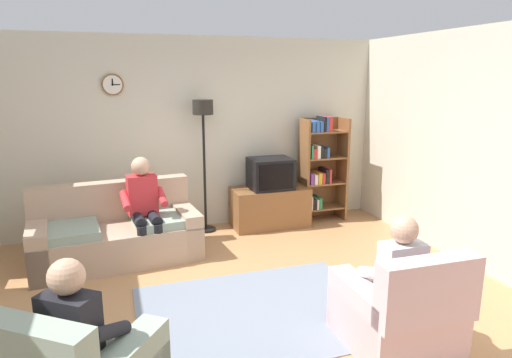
{
  "coord_description": "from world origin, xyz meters",
  "views": [
    {
      "loc": [
        -1.07,
        -3.68,
        2.16
      ],
      "look_at": [
        0.4,
        0.85,
        1.07
      ],
      "focal_mm": 31.47,
      "sensor_mm": 36.0,
      "label": 1
    }
  ],
  "objects_px": {
    "couch": "(116,235)",
    "tv": "(271,173)",
    "person_on_couch": "(144,204)",
    "tv_stand": "(270,207)",
    "bookshelf": "(320,166)",
    "person_in_right_armchair": "(394,274)",
    "person_in_left_armchair": "(82,331)",
    "floor_lamp": "(203,129)",
    "armchair_near_bookshelf": "(398,314)"
  },
  "relations": [
    {
      "from": "armchair_near_bookshelf",
      "to": "tv_stand",
      "type": "bearing_deg",
      "value": 89.19
    },
    {
      "from": "tv",
      "to": "person_in_left_armchair",
      "type": "xyz_separation_m",
      "value": [
        -2.4,
        -3.17,
        -0.19
      ]
    },
    {
      "from": "couch",
      "to": "person_on_couch",
      "type": "relative_size",
      "value": 1.6
    },
    {
      "from": "person_in_right_armchair",
      "to": "armchair_near_bookshelf",
      "type": "bearing_deg",
      "value": -90.81
    },
    {
      "from": "person_on_couch",
      "to": "tv_stand",
      "type": "bearing_deg",
      "value": 21.41
    },
    {
      "from": "couch",
      "to": "tv",
      "type": "height_order",
      "value": "tv"
    },
    {
      "from": "tv_stand",
      "to": "person_in_right_armchair",
      "type": "bearing_deg",
      "value": -90.81
    },
    {
      "from": "tv",
      "to": "armchair_near_bookshelf",
      "type": "height_order",
      "value": "tv"
    },
    {
      "from": "tv",
      "to": "person_in_right_armchair",
      "type": "relative_size",
      "value": 0.54
    },
    {
      "from": "tv_stand",
      "to": "person_on_couch",
      "type": "bearing_deg",
      "value": -158.59
    },
    {
      "from": "bookshelf",
      "to": "floor_lamp",
      "type": "relative_size",
      "value": 0.86
    },
    {
      "from": "person_on_couch",
      "to": "couch",
      "type": "bearing_deg",
      "value": 162.04
    },
    {
      "from": "couch",
      "to": "tv_stand",
      "type": "height_order",
      "value": "couch"
    },
    {
      "from": "couch",
      "to": "floor_lamp",
      "type": "relative_size",
      "value": 1.07
    },
    {
      "from": "tv_stand",
      "to": "armchair_near_bookshelf",
      "type": "xyz_separation_m",
      "value": [
        -0.04,
        -3.18,
        0.0
      ]
    },
    {
      "from": "bookshelf",
      "to": "person_on_couch",
      "type": "xyz_separation_m",
      "value": [
        -2.65,
        -0.78,
        -0.14
      ]
    },
    {
      "from": "tv",
      "to": "person_in_left_armchair",
      "type": "relative_size",
      "value": 0.54
    },
    {
      "from": "couch",
      "to": "tv",
      "type": "bearing_deg",
      "value": 15.05
    },
    {
      "from": "person_on_couch",
      "to": "person_in_right_armchair",
      "type": "distance_m",
      "value": 2.97
    },
    {
      "from": "person_on_couch",
      "to": "person_in_left_armchair",
      "type": "xyz_separation_m",
      "value": [
        -0.58,
        -2.48,
        -0.09
      ]
    },
    {
      "from": "tv_stand",
      "to": "armchair_near_bookshelf",
      "type": "distance_m",
      "value": 3.18
    },
    {
      "from": "armchair_near_bookshelf",
      "to": "person_on_couch",
      "type": "distance_m",
      "value": 3.06
    },
    {
      "from": "armchair_near_bookshelf",
      "to": "person_on_couch",
      "type": "xyz_separation_m",
      "value": [
        -1.78,
        2.46,
        0.41
      ]
    },
    {
      "from": "tv_stand",
      "to": "armchair_near_bookshelf",
      "type": "relative_size",
      "value": 1.22
    },
    {
      "from": "person_in_left_armchair",
      "to": "person_in_right_armchair",
      "type": "distance_m",
      "value": 2.36
    },
    {
      "from": "couch",
      "to": "floor_lamp",
      "type": "bearing_deg",
      "value": 29.86
    },
    {
      "from": "floor_lamp",
      "to": "person_on_couch",
      "type": "bearing_deg",
      "value": -137.54
    },
    {
      "from": "bookshelf",
      "to": "person_in_right_armchair",
      "type": "distance_m",
      "value": 3.28
    },
    {
      "from": "person_on_couch",
      "to": "person_in_left_armchair",
      "type": "bearing_deg",
      "value": -103.07
    },
    {
      "from": "person_in_left_armchair",
      "to": "bookshelf",
      "type": "bearing_deg",
      "value": 45.29
    },
    {
      "from": "bookshelf",
      "to": "floor_lamp",
      "type": "xyz_separation_m",
      "value": [
        -1.76,
        0.03,
        0.61
      ]
    },
    {
      "from": "floor_lamp",
      "to": "armchair_near_bookshelf",
      "type": "relative_size",
      "value": 2.06
    },
    {
      "from": "person_on_couch",
      "to": "person_in_right_armchair",
      "type": "height_order",
      "value": "person_on_couch"
    },
    {
      "from": "person_on_couch",
      "to": "bookshelf",
      "type": "bearing_deg",
      "value": 16.45
    },
    {
      "from": "tv",
      "to": "person_in_right_armchair",
      "type": "height_order",
      "value": "person_in_right_armchair"
    },
    {
      "from": "bookshelf",
      "to": "armchair_near_bookshelf",
      "type": "bearing_deg",
      "value": -105.06
    },
    {
      "from": "bookshelf",
      "to": "person_on_couch",
      "type": "height_order",
      "value": "bookshelf"
    },
    {
      "from": "tv_stand",
      "to": "person_in_left_armchair",
      "type": "bearing_deg",
      "value": -126.92
    },
    {
      "from": "person_in_right_armchair",
      "to": "couch",
      "type": "bearing_deg",
      "value": 130.5
    },
    {
      "from": "tv_stand",
      "to": "person_in_left_armchair",
      "type": "height_order",
      "value": "person_in_left_armchair"
    },
    {
      "from": "tv_stand",
      "to": "floor_lamp",
      "type": "bearing_deg",
      "value": 173.95
    },
    {
      "from": "armchair_near_bookshelf",
      "to": "person_in_right_armchair",
      "type": "xyz_separation_m",
      "value": [
        0.0,
        0.09,
        0.32
      ]
    },
    {
      "from": "couch",
      "to": "armchair_near_bookshelf",
      "type": "height_order",
      "value": "same"
    },
    {
      "from": "tv_stand",
      "to": "bookshelf",
      "type": "relative_size",
      "value": 0.69
    },
    {
      "from": "bookshelf",
      "to": "person_on_couch",
      "type": "bearing_deg",
      "value": -163.55
    },
    {
      "from": "couch",
      "to": "floor_lamp",
      "type": "distance_m",
      "value": 1.82
    },
    {
      "from": "bookshelf",
      "to": "floor_lamp",
      "type": "height_order",
      "value": "floor_lamp"
    },
    {
      "from": "tv_stand",
      "to": "armchair_near_bookshelf",
      "type": "height_order",
      "value": "armchair_near_bookshelf"
    },
    {
      "from": "person_in_left_armchair",
      "to": "person_in_right_armchair",
      "type": "xyz_separation_m",
      "value": [
        2.36,
        0.11,
        0.0
      ]
    },
    {
      "from": "person_in_left_armchair",
      "to": "tv_stand",
      "type": "bearing_deg",
      "value": 53.08
    }
  ]
}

